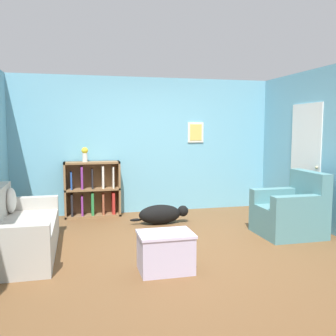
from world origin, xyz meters
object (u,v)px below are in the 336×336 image
couch (17,232)px  bookshelf (93,190)px  recliner_chair (291,212)px  coffee_table (166,251)px  dog (162,214)px  vase (85,154)px

couch → bookshelf: (1.05, 1.93, 0.19)m
recliner_chair → coffee_table: bearing=-156.1°
coffee_table → dog: size_ratio=0.61×
coffee_table → bookshelf: bearing=103.2°
recliner_chair → dog: size_ratio=0.96×
couch → coffee_table: (1.75, -1.02, -0.06)m
coffee_table → vase: size_ratio=2.33×
coffee_table → dog: 2.14m
recliner_chair → coffee_table: 2.43m
recliner_chair → coffee_table: recliner_chair is taller
coffee_table → dog: coffee_table is taller
couch → bookshelf: size_ratio=1.85×
couch → recliner_chair: (3.96, -0.04, 0.05)m
bookshelf → vase: vase is taller
bookshelf → dog: size_ratio=1.01×
coffee_table → couch: bearing=149.7°
couch → recliner_chair: size_ratio=1.94×
couch → vase: (0.92, 1.91, 0.87)m
bookshelf → dog: bookshelf is taller
coffee_table → vase: 3.18m
bookshelf → vase: size_ratio=3.82×
bookshelf → dog: 1.45m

